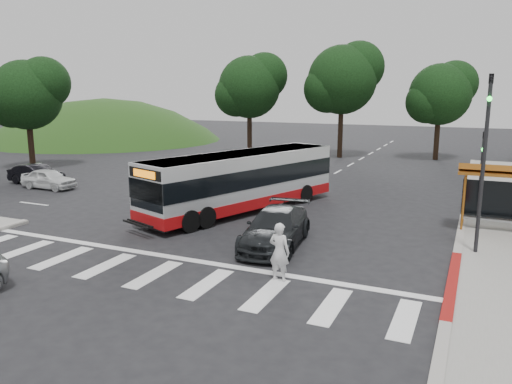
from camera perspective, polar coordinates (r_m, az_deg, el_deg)
The scene contains 17 objects.
ground at distance 20.96m, azimuth -3.59°, elevation -4.92°, with size 140.00×140.00×0.00m, color black.
sidewalk_east at distance 26.47m, azimuth 27.00°, elevation -2.55°, with size 4.00×40.00×0.12m, color gray.
curb_east at distance 26.42m, azimuth 22.68°, elevation -2.17°, with size 0.30×40.00×0.15m, color #9E9991.
curb_east_red at distance 16.82m, azimuth 21.51°, elevation -9.68°, with size 0.32×6.00×0.15m, color maroon.
hillside_nw at distance 63.49m, azimuth -16.75°, elevation 5.72°, with size 44.00×44.00×10.00m, color #294616.
crosswalk_ladder at distance 16.93m, azimuth -11.59°, elevation -9.20°, with size 18.00×2.60×0.01m, color silver.
traffic_signal_ne_tall at distance 19.36m, azimuth 24.67°, elevation 4.40°, with size 0.18×0.37×6.50m.
traffic_signal_ne_short at distance 26.48m, azimuth 24.41°, elevation 3.02°, with size 0.18×0.37×4.00m.
tree_north_a at distance 45.28m, azimuth 9.94°, elevation 12.65°, with size 6.60×6.15×10.17m.
tree_north_b at distance 45.94m, azimuth 20.38°, elevation 10.52°, with size 5.72×5.33×8.43m.
tree_north_c at distance 46.08m, azimuth -0.63°, elevation 12.01°, with size 6.16×5.74×9.30m.
tree_west_a at distance 41.91m, azimuth -24.62°, elevation 10.16°, with size 5.72×5.33×8.43m.
transit_bus at distance 24.76m, azimuth -1.59°, elevation 1.13°, with size 2.44×11.28×2.91m, color silver, non-canonical shape.
pedestrian at distance 15.82m, azimuth 2.69°, elevation -6.85°, with size 0.69×0.45×1.90m, color silver.
dark_sedan at distance 19.30m, azimuth 2.27°, elevation -4.13°, with size 2.02×4.97×1.44m, color black.
west_car_white at distance 33.07m, azimuth -22.62°, elevation 1.40°, with size 1.44×3.58×1.22m, color silver.
west_car_black at distance 34.91m, azimuth -23.81°, elevation 1.86°, with size 1.37×3.92×1.29m, color black.
Camera 1 is at (9.41, -17.76, 5.94)m, focal length 35.00 mm.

